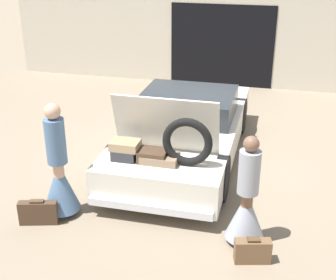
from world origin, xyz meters
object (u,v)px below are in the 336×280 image
at_px(suitcase_beside_right_person, 253,251).
at_px(suitcase_beside_left_person, 38,213).
at_px(person_right, 246,206).
at_px(person_left, 59,176).
at_px(car, 185,129).

bearing_deg(suitcase_beside_right_person, suitcase_beside_left_person, 177.79).
xyz_separation_m(person_right, suitcase_beside_left_person, (-2.95, -0.30, -0.38)).
relative_size(person_right, suitcase_beside_left_person, 2.77).
distance_m(person_left, person_right, 2.74).
bearing_deg(suitcase_beside_left_person, person_right, 5.81).
height_order(person_right, suitcase_beside_left_person, person_right).
distance_m(person_left, suitcase_beside_left_person, 0.61).
bearing_deg(suitcase_beside_right_person, person_left, 170.85).
bearing_deg(suitcase_beside_right_person, person_right, 108.90).
relative_size(person_left, suitcase_beside_left_person, 3.09).
relative_size(car, suitcase_beside_right_person, 9.67).
bearing_deg(person_right, person_left, 97.56).
xyz_separation_m(person_right, suitcase_beside_right_person, (0.14, -0.42, -0.40)).
xyz_separation_m(car, person_left, (-1.37, -2.38, 0.09)).
bearing_deg(person_left, car, 152.18).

